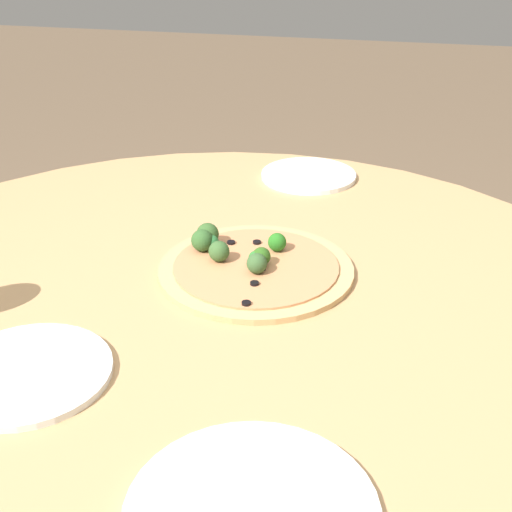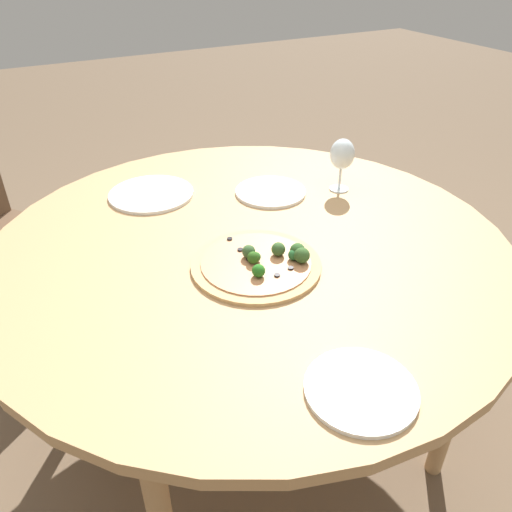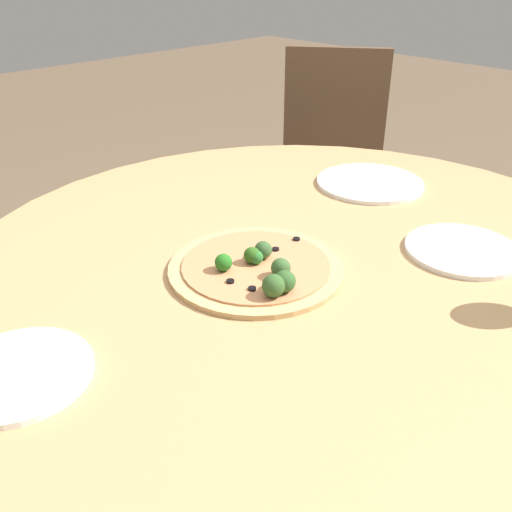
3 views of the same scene
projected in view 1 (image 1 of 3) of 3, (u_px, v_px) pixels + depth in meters
The scene contains 5 objects.
dining_table at pixel (214, 335), 1.10m from camera, with size 1.38×1.38×0.74m.
pizza at pixel (251, 265), 1.17m from camera, with size 0.32×0.32×0.05m.
plate_near at pixel (27, 373), 0.92m from camera, with size 0.22×0.22×0.01m.
plate_far at pixel (252, 512), 0.72m from camera, with size 0.26×0.26×0.01m.
plate_side at pixel (309, 175), 1.54m from camera, with size 0.20×0.20×0.01m.
Camera 1 is at (0.26, -0.88, 1.31)m, focal length 50.00 mm.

